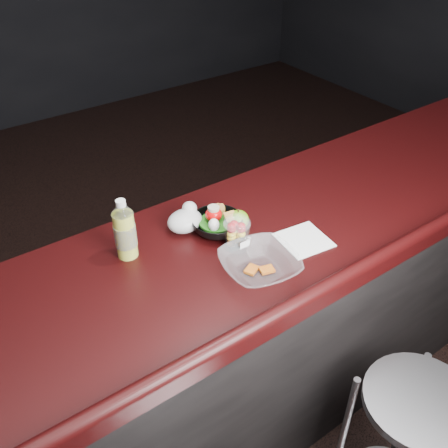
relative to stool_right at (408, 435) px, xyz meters
The scene contains 10 objects.
room_shell 1.38m from the stool_right, 127.64° to the left, with size 8.00×8.00×8.00m.
counter 0.73m from the stool_right, 113.19° to the left, with size 4.06×0.71×1.02m.
stool_right is the anchor object (origin of this frame).
lemonade_bottle 1.15m from the stool_right, 123.96° to the left, with size 0.07×0.07×0.22m.
fruit_cup 0.88m from the stool_right, 110.49° to the left, with size 0.09×0.09×0.13m.
green_apple 0.92m from the stool_right, 102.93° to the left, with size 0.08×0.08×0.08m.
plastic_bag 1.04m from the stool_right, 111.16° to the left, with size 0.13×0.11×0.09m.
snack_bowl 0.95m from the stool_right, 107.69° to the left, with size 0.23×0.23×0.10m.
takeout_bowl 0.77m from the stool_right, 116.62° to the left, with size 0.28×0.28×0.06m.
paper_napkin 0.73m from the stool_right, 92.91° to the left, with size 0.16×0.16×0.00m, color white.
Camera 1 is at (-0.74, -0.77, 2.08)m, focal length 40.00 mm.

